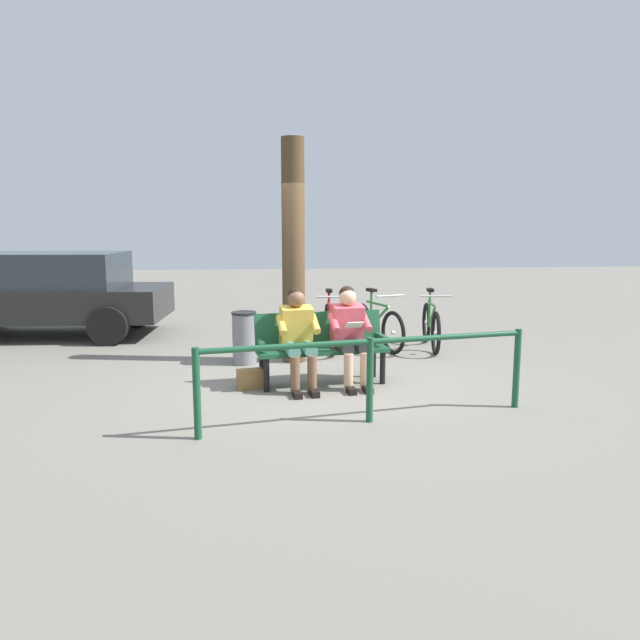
{
  "coord_description": "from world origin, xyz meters",
  "views": [
    {
      "loc": [
        0.8,
        6.97,
        1.91
      ],
      "look_at": [
        0.06,
        -0.32,
        0.75
      ],
      "focal_mm": 33.05,
      "sensor_mm": 36.0,
      "label": 1
    }
  ],
  "objects_px": {
    "person_reading": "(349,331)",
    "bicycle_purple": "(330,327)",
    "parked_car": "(47,292)",
    "bench": "(321,342)",
    "bicycle_black": "(431,326)",
    "tree_trunk": "(293,252)",
    "person_companion": "(298,333)",
    "litter_bin": "(244,338)",
    "handbag": "(250,379)",
    "bicycle_red": "(377,326)"
  },
  "relations": [
    {
      "from": "tree_trunk",
      "to": "bicycle_red",
      "type": "bearing_deg",
      "value": -149.46
    },
    {
      "from": "person_companion",
      "to": "bicycle_purple",
      "type": "distance_m",
      "value": 2.31
    },
    {
      "from": "person_companion",
      "to": "tree_trunk",
      "type": "relative_size",
      "value": 0.38
    },
    {
      "from": "litter_bin",
      "to": "bicycle_purple",
      "type": "height_order",
      "value": "bicycle_purple"
    },
    {
      "from": "bench",
      "to": "bicycle_black",
      "type": "xyz_separation_m",
      "value": [
        -1.96,
        -1.92,
        -0.15
      ]
    },
    {
      "from": "tree_trunk",
      "to": "parked_car",
      "type": "bearing_deg",
      "value": -29.82
    },
    {
      "from": "bicycle_black",
      "to": "bicycle_purple",
      "type": "bearing_deg",
      "value": -84.32
    },
    {
      "from": "bicycle_red",
      "to": "parked_car",
      "type": "xyz_separation_m",
      "value": [
        5.56,
        -1.6,
        0.41
      ]
    },
    {
      "from": "litter_bin",
      "to": "bench",
      "type": "bearing_deg",
      "value": 130.93
    },
    {
      "from": "person_companion",
      "to": "bicycle_red",
      "type": "distance_m",
      "value": 2.64
    },
    {
      "from": "litter_bin",
      "to": "bicycle_purple",
      "type": "xyz_separation_m",
      "value": [
        -1.31,
        -0.87,
        -0.01
      ]
    },
    {
      "from": "bench",
      "to": "litter_bin",
      "type": "height_order",
      "value": "bench"
    },
    {
      "from": "person_companion",
      "to": "parked_car",
      "type": "bearing_deg",
      "value": -51.06
    },
    {
      "from": "litter_bin",
      "to": "bicycle_red",
      "type": "distance_m",
      "value": 2.25
    },
    {
      "from": "litter_bin",
      "to": "bicycle_red",
      "type": "relative_size",
      "value": 0.46
    },
    {
      "from": "person_companion",
      "to": "litter_bin",
      "type": "xyz_separation_m",
      "value": [
        0.67,
        -1.32,
        -0.29
      ]
    },
    {
      "from": "tree_trunk",
      "to": "bicycle_red",
      "type": "distance_m",
      "value": 1.98
    },
    {
      "from": "person_reading",
      "to": "bicycle_purple",
      "type": "height_order",
      "value": "person_reading"
    },
    {
      "from": "litter_bin",
      "to": "parked_car",
      "type": "relative_size",
      "value": 0.17
    },
    {
      "from": "handbag",
      "to": "parked_car",
      "type": "distance_m",
      "value": 5.29
    },
    {
      "from": "handbag",
      "to": "bicycle_red",
      "type": "bearing_deg",
      "value": -131.54
    },
    {
      "from": "person_reading",
      "to": "litter_bin",
      "type": "distance_m",
      "value": 1.82
    },
    {
      "from": "bench",
      "to": "bicycle_purple",
      "type": "distance_m",
      "value": 2.02
    },
    {
      "from": "litter_bin",
      "to": "bicycle_black",
      "type": "relative_size",
      "value": 0.44
    },
    {
      "from": "bicycle_purple",
      "to": "parked_car",
      "type": "distance_m",
      "value": 5.09
    },
    {
      "from": "person_reading",
      "to": "bicycle_red",
      "type": "distance_m",
      "value": 2.28
    },
    {
      "from": "person_companion",
      "to": "tree_trunk",
      "type": "bearing_deg",
      "value": -99.81
    },
    {
      "from": "person_reading",
      "to": "bicycle_red",
      "type": "height_order",
      "value": "person_reading"
    },
    {
      "from": "handbag",
      "to": "bicycle_black",
      "type": "relative_size",
      "value": 0.18
    },
    {
      "from": "person_companion",
      "to": "bench",
      "type": "bearing_deg",
      "value": -153.11
    },
    {
      "from": "person_reading",
      "to": "person_companion",
      "type": "distance_m",
      "value": 0.64
    },
    {
      "from": "litter_bin",
      "to": "handbag",
      "type": "bearing_deg",
      "value": 94.08
    },
    {
      "from": "person_reading",
      "to": "bicycle_purple",
      "type": "distance_m",
      "value": 2.12
    },
    {
      "from": "person_companion",
      "to": "bicycle_purple",
      "type": "relative_size",
      "value": 0.71
    },
    {
      "from": "bicycle_black",
      "to": "parked_car",
      "type": "height_order",
      "value": "parked_car"
    },
    {
      "from": "bicycle_purple",
      "to": "tree_trunk",
      "type": "bearing_deg",
      "value": -35.74
    },
    {
      "from": "parked_car",
      "to": "bicycle_purple",
      "type": "bearing_deg",
      "value": 163.96
    },
    {
      "from": "bicycle_black",
      "to": "bicycle_purple",
      "type": "distance_m",
      "value": 1.61
    },
    {
      "from": "person_reading",
      "to": "person_companion",
      "type": "relative_size",
      "value": 1.0
    },
    {
      "from": "bench",
      "to": "bicycle_red",
      "type": "bearing_deg",
      "value": -127.13
    },
    {
      "from": "handbag",
      "to": "person_companion",
      "type": "bearing_deg",
      "value": -179.77
    },
    {
      "from": "person_reading",
      "to": "parked_car",
      "type": "xyz_separation_m",
      "value": [
        4.8,
        -3.73,
        0.11
      ]
    },
    {
      "from": "bench",
      "to": "person_reading",
      "type": "relative_size",
      "value": 1.38
    },
    {
      "from": "person_companion",
      "to": "bicycle_black",
      "type": "xyz_separation_m",
      "value": [
        -2.25,
        -2.13,
        -0.3
      ]
    },
    {
      "from": "tree_trunk",
      "to": "parked_car",
      "type": "xyz_separation_m",
      "value": [
        4.2,
        -2.41,
        -0.79
      ]
    },
    {
      "from": "person_reading",
      "to": "handbag",
      "type": "xyz_separation_m",
      "value": [
        1.21,
        0.1,
        -0.54
      ]
    },
    {
      "from": "person_reading",
      "to": "bicycle_red",
      "type": "bearing_deg",
      "value": -118.17
    },
    {
      "from": "bicycle_black",
      "to": "parked_car",
      "type": "relative_size",
      "value": 0.39
    },
    {
      "from": "bench",
      "to": "bicycle_black",
      "type": "bearing_deg",
      "value": -144.09
    },
    {
      "from": "bicycle_black",
      "to": "handbag",
      "type": "bearing_deg",
      "value": -44.94
    }
  ]
}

